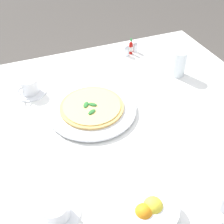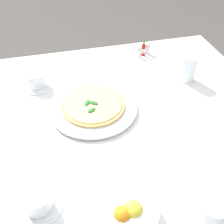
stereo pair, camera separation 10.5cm
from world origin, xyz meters
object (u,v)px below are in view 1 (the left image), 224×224
(pepper_shaker, at_px, (135,47))
(pizza_plate, at_px, (92,109))
(pizza, at_px, (92,106))
(salt_shaker, at_px, (127,51))
(coffee_cup_near_left, at_px, (29,87))
(citrus_bowl, at_px, (150,210))
(coffee_cup_right_edge, at_px, (56,210))
(hot_sauce_bottle, at_px, (131,48))
(water_glass_left_edge, at_px, (179,64))

(pepper_shaker, bearing_deg, pizza_plate, 45.67)
(pizza, relative_size, salt_shaker, 4.46)
(pizza_plate, relative_size, pizza, 1.39)
(pizza_plate, xyz_separation_m, salt_shaker, (-0.30, -0.35, 0.01))
(coffee_cup_near_left, bearing_deg, salt_shaker, -164.81)
(pizza, relative_size, citrus_bowl, 1.67)
(salt_shaker, bearing_deg, citrus_bowl, 70.35)
(coffee_cup_right_edge, bearing_deg, hot_sauce_bottle, -127.27)
(coffee_cup_near_left, relative_size, citrus_bowl, 0.87)
(hot_sauce_bottle, relative_size, salt_shaker, 1.48)
(coffee_cup_right_edge, bearing_deg, citrus_bowl, 158.79)
(citrus_bowl, bearing_deg, pizza_plate, -88.81)
(water_glass_left_edge, bearing_deg, pepper_shaker, -71.03)
(coffee_cup_right_edge, xyz_separation_m, citrus_bowl, (-0.24, 0.09, -0.00))
(pizza_plate, xyz_separation_m, water_glass_left_edge, (-0.45, -0.10, 0.04))
(citrus_bowl, bearing_deg, salt_shaker, -109.65)
(coffee_cup_near_left, height_order, salt_shaker, coffee_cup_near_left)
(coffee_cup_near_left, bearing_deg, pizza_plate, 134.67)
(coffee_cup_near_left, bearing_deg, pizza, 134.63)
(coffee_cup_near_left, distance_m, salt_shaker, 0.53)
(citrus_bowl, bearing_deg, coffee_cup_near_left, -72.40)
(pizza, xyz_separation_m, citrus_bowl, (-0.01, 0.47, 0.00))
(hot_sauce_bottle, relative_size, pepper_shaker, 1.48)
(coffee_cup_right_edge, height_order, coffee_cup_near_left, coffee_cup_near_left)
(pizza, xyz_separation_m, salt_shaker, (-0.30, -0.35, 0.00))
(salt_shaker, bearing_deg, water_glass_left_edge, 120.94)
(coffee_cup_right_edge, height_order, pepper_shaker, coffee_cup_right_edge)
(salt_shaker, bearing_deg, coffee_cup_near_left, 15.19)
(citrus_bowl, distance_m, salt_shaker, 0.87)
(coffee_cup_near_left, relative_size, salt_shaker, 2.31)
(pizza, bearing_deg, pepper_shaker, -134.33)
(pizza, bearing_deg, coffee_cup_right_edge, 58.79)
(salt_shaker, bearing_deg, hot_sauce_bottle, -160.35)
(citrus_bowl, bearing_deg, coffee_cup_right_edge, -21.21)
(water_glass_left_edge, bearing_deg, coffee_cup_right_edge, 35.22)
(coffee_cup_near_left, distance_m, hot_sauce_bottle, 0.56)
(pizza, relative_size, hot_sauce_bottle, 3.02)
(salt_shaker, relative_size, pepper_shaker, 1.00)
(coffee_cup_right_edge, bearing_deg, pizza, -121.21)
(citrus_bowl, bearing_deg, pepper_shaker, -112.55)
(pizza_plate, bearing_deg, water_glass_left_edge, -167.41)
(coffee_cup_near_left, xyz_separation_m, salt_shaker, (-0.51, -0.14, -0.01))
(coffee_cup_right_edge, distance_m, hot_sauce_bottle, 0.92)
(pizza_plate, relative_size, citrus_bowl, 2.32)
(pizza, bearing_deg, coffee_cup_near_left, -45.37)
(coffee_cup_near_left, bearing_deg, coffee_cup_right_edge, 87.70)
(pizza, bearing_deg, water_glass_left_edge, -167.40)
(coffee_cup_right_edge, height_order, hot_sauce_bottle, hot_sauce_bottle)
(pepper_shaker, bearing_deg, pizza, 45.67)
(pizza_plate, bearing_deg, pepper_shaker, -134.33)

